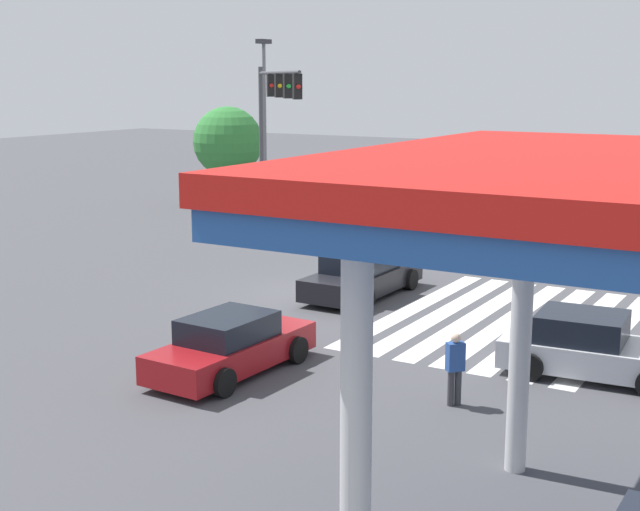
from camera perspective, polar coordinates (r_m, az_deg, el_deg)
ground_plane at (r=27.84m, az=0.00°, el=-2.52°), size 136.26×136.26×0.00m
crosswalk_markings at (r=25.38m, az=11.91°, el=-4.13°), size 9.55×6.30×0.01m
traffic_signal_mast at (r=33.96m, az=-2.99°, el=9.15°), size 5.05×5.05×7.09m
car_0 at (r=27.60m, az=2.71°, el=-1.28°), size 4.82×2.16×1.37m
car_1 at (r=20.55m, az=-5.72°, el=-5.77°), size 4.51×2.10×1.38m
car_4 at (r=21.16m, az=17.04°, el=-5.67°), size 2.40×4.29×1.43m
pedestrian at (r=18.61m, az=8.64°, el=-6.98°), size 0.41×0.41×1.55m
street_light_pole_a at (r=41.53m, az=-3.57°, el=8.99°), size 0.80×0.36×8.37m
tree_corner_b at (r=47.48m, az=-5.92°, el=7.26°), size 3.67×3.67×5.20m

